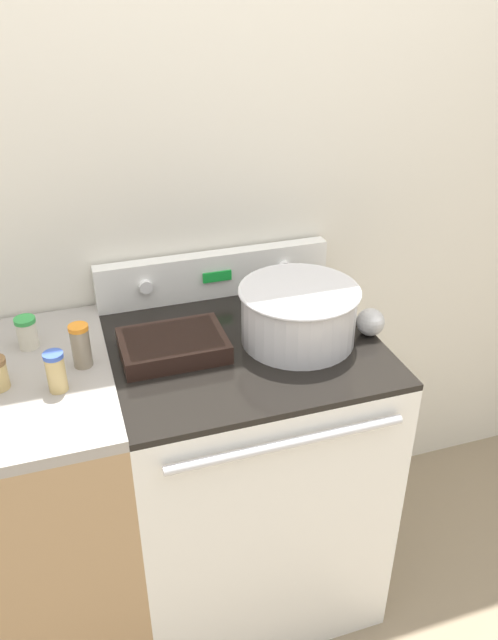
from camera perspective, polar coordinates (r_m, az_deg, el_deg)
kitchen_wall at (r=1.91m, az=-3.85°, el=11.18°), size 8.00×0.05×2.50m
stove_range at (r=2.01m, az=-0.41°, el=-13.60°), size 0.73×0.68×0.95m
control_panel at (r=1.94m, az=-3.17°, el=4.19°), size 0.73×0.07×0.14m
side_counter at (r=1.98m, az=-20.69°, el=-16.89°), size 0.64×0.65×0.96m
mixing_bowl at (r=1.70m, az=4.55°, el=0.78°), size 0.33×0.33×0.16m
casserole_dish at (r=1.67m, az=-6.96°, el=-2.23°), size 0.28×0.20×0.05m
ladle at (r=1.79m, az=10.87°, el=-0.09°), size 0.08×0.29×0.08m
spice_jar_orange_cap at (r=1.63m, az=-15.12°, el=-2.26°), size 0.05×0.05×0.12m
spice_jar_blue_cap at (r=1.56m, az=-17.24°, el=-4.52°), size 0.05×0.05×0.11m
spice_jar_green_cap at (r=1.76m, az=-19.64°, el=-1.09°), size 0.06×0.06×0.09m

